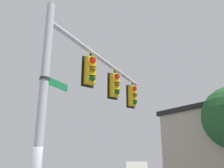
{
  "coord_description": "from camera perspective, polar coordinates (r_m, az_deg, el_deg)",
  "views": [
    {
      "loc": [
        2.34,
        6.41,
        2.09
      ],
      "look_at": [
        -3.72,
        -1.85,
        5.41
      ],
      "focal_mm": 39.41,
      "sensor_mm": 36.0,
      "label": 1
    }
  ],
  "objects": [
    {
      "name": "traffic_light_mid_outer",
      "position": [
        12.78,
        4.84,
        -2.76
      ],
      "size": [
        0.54,
        0.49,
        1.31
      ],
      "color": "black"
    },
    {
      "name": "traffic_light_mid_inner",
      "position": [
        10.98,
        0.69,
        -0.26
      ],
      "size": [
        0.54,
        0.49,
        1.31
      ],
      "color": "black"
    },
    {
      "name": "mast_arm",
      "position": [
        10.51,
        -1.66,
        5.14
      ],
      "size": [
        6.34,
        3.26,
        0.17
      ],
      "primitive_type": "cylinder",
      "rotation": [
        0.0,
        1.57,
        3.6
      ],
      "color": "#ADB2B7"
    },
    {
      "name": "signal_pole",
      "position": [
        6.95,
        -16.02,
        -6.3
      ],
      "size": [
        0.25,
        0.25,
        6.83
      ],
      "primitive_type": "cylinder",
      "color": "#ADB2B7",
      "rests_on": "ground"
    },
    {
      "name": "traffic_light_nearest_pole",
      "position": [
        9.29,
        -5.03,
        3.18
      ],
      "size": [
        0.54,
        0.49,
        1.31
      ],
      "color": "black"
    },
    {
      "name": "street_name_sign",
      "position": [
        7.4,
        -13.89,
        0.5
      ],
      "size": [
        1.08,
        0.62,
        0.22
      ],
      "color": "#147238"
    }
  ]
}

